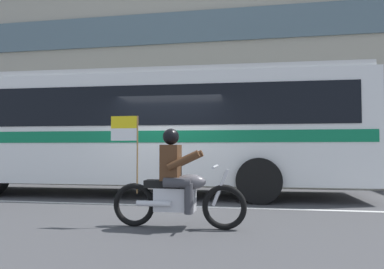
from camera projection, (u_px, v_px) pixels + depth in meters
ground_plane at (169, 202)px, 8.34m from camera, size 60.00×60.00×0.00m
sidewalk_curb at (201, 180)px, 13.36m from camera, size 28.00×3.80×0.15m
lane_center_stripe at (162, 206)px, 7.75m from camera, size 26.60×0.14×0.01m
office_building_facade at (208, 71)px, 15.79m from camera, size 28.00×0.89×9.40m
transit_bus at (138, 125)px, 9.78m from camera, size 11.85×2.93×3.22m
motorcycle_with_rider at (177, 185)px, 5.60m from camera, size 2.20×0.64×1.78m
fire_hydrant at (76, 169)px, 12.72m from camera, size 0.22×0.30×0.75m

